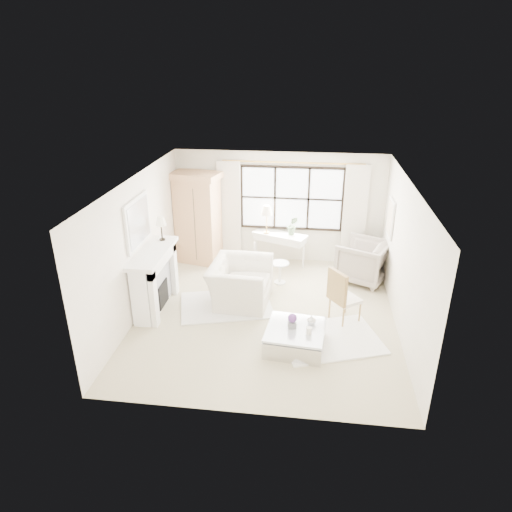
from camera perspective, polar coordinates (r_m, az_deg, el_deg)
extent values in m
plane|color=#C3B591|center=(9.16, 1.30, -7.33)|extent=(5.50, 5.50, 0.00)
plane|color=white|center=(8.10, 1.48, 9.23)|extent=(5.50, 5.50, 0.00)
plane|color=white|center=(11.11, 2.88, 6.06)|extent=(5.00, 0.00, 5.00)
plane|color=white|center=(6.13, -1.35, -9.78)|extent=(5.00, 0.00, 5.00)
plane|color=white|center=(9.12, -14.44, 1.22)|extent=(0.00, 5.50, 5.50)
plane|color=beige|center=(8.67, 18.04, -0.42)|extent=(0.00, 5.50, 5.50)
cube|color=silver|center=(10.99, 4.47, 7.20)|extent=(2.40, 0.02, 1.50)
cylinder|color=#B88A3F|center=(10.72, 4.60, 11.57)|extent=(3.30, 0.04, 0.04)
cube|color=beige|center=(11.20, -3.33, 5.58)|extent=(0.55, 0.10, 2.47)
cube|color=silver|center=(11.06, 12.19, 4.85)|extent=(0.55, 0.10, 2.47)
cube|color=white|center=(9.36, -12.77, -3.13)|extent=(0.34, 1.50, 1.18)
cube|color=silver|center=(9.33, -11.75, -3.53)|extent=(0.03, 1.22, 0.97)
cube|color=black|center=(9.42, -11.59, -4.67)|extent=(0.06, 0.52, 0.50)
cube|color=white|center=(9.08, -12.89, 0.39)|extent=(0.58, 1.66, 0.08)
cube|color=white|center=(8.93, -14.58, 4.11)|extent=(0.05, 1.15, 0.95)
cube|color=silver|center=(8.92, -14.40, 4.11)|extent=(0.02, 1.00, 0.80)
cube|color=white|center=(10.16, 16.48, 4.55)|extent=(0.04, 0.62, 0.82)
cube|color=beige|center=(10.15, 16.37, 4.56)|extent=(0.01, 0.52, 0.72)
cylinder|color=black|center=(9.54, -11.63, 2.04)|extent=(0.12, 0.12, 0.03)
cylinder|color=black|center=(9.48, -11.71, 2.97)|extent=(0.03, 0.03, 0.30)
cone|color=beige|center=(9.40, -11.83, 4.33)|extent=(0.22, 0.22, 0.18)
cube|color=tan|center=(11.16, -7.27, 4.36)|extent=(1.11, 0.80, 2.10)
cube|color=tan|center=(10.84, -7.57, 9.94)|extent=(1.25, 0.93, 0.14)
cube|color=white|center=(11.02, 2.98, 2.22)|extent=(1.30, 0.83, 0.14)
cube|color=white|center=(10.99, 2.99, 2.65)|extent=(1.37, 0.88, 0.06)
cylinder|color=#B5853E|center=(11.01, 1.33, 2.97)|extent=(0.14, 0.14, 0.03)
cylinder|color=#B5853E|center=(10.92, 1.34, 4.17)|extent=(0.02, 0.02, 0.46)
cone|color=#F5E6C9|center=(10.82, 1.36, 5.76)|extent=(0.28, 0.28, 0.22)
imported|color=#506A46|center=(10.87, 4.60, 3.83)|extent=(0.26, 0.22, 0.46)
cylinder|color=silver|center=(10.37, 2.98, -3.30)|extent=(0.26, 0.26, 0.03)
cylinder|color=silver|center=(10.26, 3.00, -2.13)|extent=(0.06, 0.06, 0.44)
cylinder|color=white|center=(10.16, 3.03, -0.91)|extent=(0.40, 0.40, 0.03)
cube|color=white|center=(9.47, -3.75, -6.14)|extent=(2.11, 1.74, 0.03)
cube|color=white|center=(8.52, 9.20, -10.18)|extent=(2.09, 1.82, 0.03)
imported|color=silver|center=(9.42, -1.99, -3.35)|extent=(1.25, 1.41, 0.87)
imported|color=gray|center=(10.58, 13.20, -0.61)|extent=(1.37, 1.35, 0.94)
cube|color=silver|center=(8.92, 11.12, -5.34)|extent=(0.65, 0.66, 0.07)
cube|color=#A47E45|center=(8.64, 10.11, -3.86)|extent=(0.32, 0.42, 0.60)
cube|color=silver|center=(8.19, 4.93, -10.30)|extent=(1.09, 1.09, 0.32)
cube|color=silver|center=(8.08, 4.98, -9.13)|extent=(1.09, 1.09, 0.04)
cube|color=slate|center=(8.07, 4.53, -8.53)|extent=(0.16, 0.16, 0.11)
sphere|color=#5B2F76|center=(8.00, 4.56, -7.73)|extent=(0.16, 0.16, 0.16)
cylinder|color=silver|center=(7.92, 6.64, -9.25)|extent=(0.09, 0.09, 0.12)
imported|color=silver|center=(8.18, 6.95, -7.91)|extent=(0.21, 0.21, 0.17)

